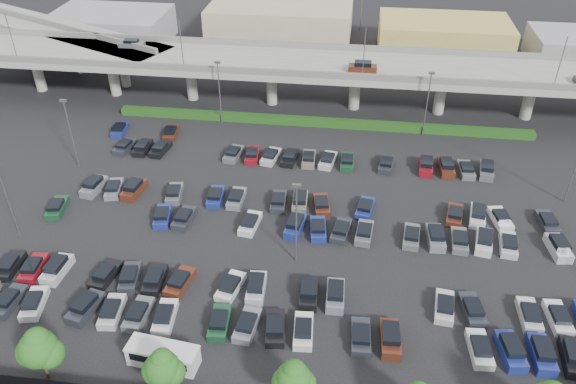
# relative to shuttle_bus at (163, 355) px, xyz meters

# --- Properties ---
(ground) EXTENTS (280.00, 280.00, 0.00)m
(ground) POSITION_rel_shuttle_bus_xyz_m (10.23, 23.59, -1.14)
(ground) COLOR black
(overpass) EXTENTS (150.00, 13.00, 15.80)m
(overpass) POSITION_rel_shuttle_bus_xyz_m (10.01, 55.57, 5.83)
(overpass) COLOR gray
(overpass) RESTS_ON ground
(on_ramp) EXTENTS (50.93, 30.13, 8.80)m
(on_ramp) POSITION_rel_shuttle_bus_xyz_m (-41.88, 66.63, 5.71)
(on_ramp) COLOR gray
(on_ramp) RESTS_ON ground
(hedge) EXTENTS (66.00, 1.60, 1.10)m
(hedge) POSITION_rel_shuttle_bus_xyz_m (10.23, 48.59, -0.59)
(hedge) COLOR #163B11
(hedge) RESTS_ON ground
(tree_row) EXTENTS (65.07, 3.66, 5.94)m
(tree_row) POSITION_rel_shuttle_bus_xyz_m (10.93, -2.94, 2.38)
(tree_row) COLOR #332316
(tree_row) RESTS_ON ground
(shuttle_bus) EXTENTS (6.74, 2.97, 2.10)m
(shuttle_bus) POSITION_rel_shuttle_bus_xyz_m (0.00, 0.00, 0.00)
(shuttle_bus) COLOR silver
(shuttle_bus) RESTS_ON ground
(parked_cars) EXTENTS (62.91, 41.62, 1.67)m
(parked_cars) POSITION_rel_shuttle_bus_xyz_m (10.13, 19.45, -0.53)
(parked_cars) COLOR #706758
(parked_cars) RESTS_ON ground
(light_poles) EXTENTS (66.90, 48.38, 10.30)m
(light_poles) POSITION_rel_shuttle_bus_xyz_m (6.10, 25.59, 5.10)
(light_poles) COLOR #55555B
(light_poles) RESTS_ON ground
(distant_buildings) EXTENTS (138.00, 24.00, 9.00)m
(distant_buildings) POSITION_rel_shuttle_bus_xyz_m (22.60, 85.40, 2.60)
(distant_buildings) COLOR gray
(distant_buildings) RESTS_ON ground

